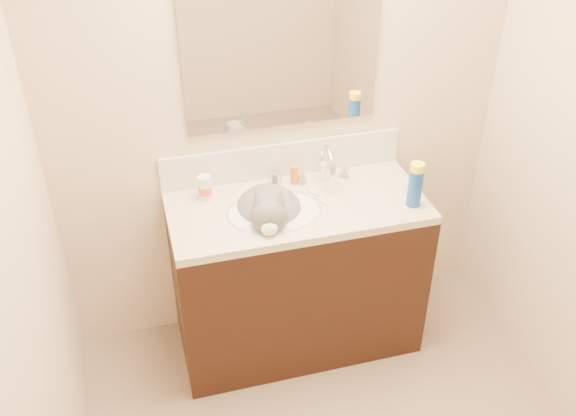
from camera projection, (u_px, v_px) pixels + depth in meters
room_shell at (393, 204)px, 1.84m from camera, size 2.24×2.54×2.52m
vanity_cabinet at (297, 278)px, 3.23m from camera, size 1.20×0.55×0.82m
counter_slab at (298, 207)px, 2.98m from camera, size 1.20×0.55×0.04m
basin at (274, 224)px, 2.96m from camera, size 0.45×0.36×0.14m
faucet at (326, 168)px, 3.07m from camera, size 0.28×0.20×0.21m
cat at (269, 213)px, 2.95m from camera, size 0.39×0.47×0.34m
backsplash at (283, 160)px, 3.13m from camera, size 1.20×0.02×0.18m
mirror at (282, 42)px, 2.80m from camera, size 0.90×0.02×0.80m
pill_bottle at (205, 187)px, 2.98m from camera, size 0.07×0.07×0.12m
pill_label at (205, 190)px, 2.99m from camera, size 0.07×0.07×0.04m
silver_jar at (276, 178)px, 3.10m from camera, size 0.06×0.06×0.07m
amber_bottle at (294, 175)px, 3.10m from camera, size 0.04×0.04×0.09m
toothbrush at (317, 197)px, 3.01m from camera, size 0.05×0.15×0.01m
toothbrush_head at (317, 196)px, 3.01m from camera, size 0.02×0.03×0.01m
spray_can at (415, 188)px, 2.92m from camera, size 0.08×0.08×0.18m
spray_cap at (418, 167)px, 2.86m from camera, size 0.08×0.08×0.04m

